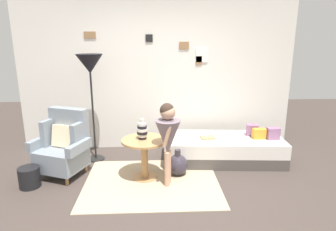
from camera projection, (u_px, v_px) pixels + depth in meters
name	position (u px, v px, depth m)	size (l,w,h in m)	color
ground_plane	(159.00, 201.00, 3.63)	(12.00, 12.00, 0.00)	#423833
gallery_wall	(157.00, 76.00, 5.17)	(4.80, 0.12, 2.60)	silver
rug	(152.00, 182.00, 4.10)	(1.86, 1.48, 0.01)	tan
armchair	(64.00, 146.00, 4.27)	(0.88, 0.78, 0.97)	#9E7042
daybed	(223.00, 149.00, 4.79)	(1.95, 0.92, 0.40)	#4C4742
pillow_head	(273.00, 134.00, 4.64)	(0.19, 0.12, 0.19)	gray
pillow_mid	(259.00, 134.00, 4.67)	(0.20, 0.12, 0.16)	orange
pillow_back	(252.00, 130.00, 4.82)	(0.18, 0.12, 0.19)	gray
side_table	(144.00, 150.00, 4.13)	(0.64, 0.64, 0.59)	tan
vase_striped	(142.00, 131.00, 4.08)	(0.15, 0.15, 0.29)	black
floor_lamp	(90.00, 68.00, 4.50)	(0.41, 0.41, 1.73)	black
person_child	(168.00, 134.00, 3.85)	(0.34, 0.34, 1.15)	tan
book_on_daybed	(208.00, 138.00, 4.69)	(0.22, 0.16, 0.03)	tan
demijohn_near	(177.00, 165.00, 4.30)	(0.31, 0.31, 0.39)	#332D38
magazine_basket	(29.00, 177.00, 3.95)	(0.28, 0.28, 0.28)	black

